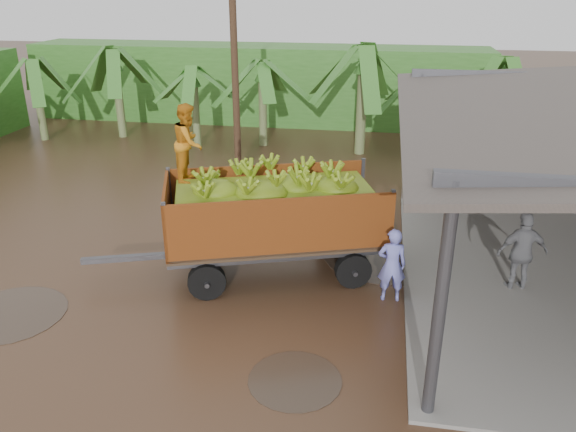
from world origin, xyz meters
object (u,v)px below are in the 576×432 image
object	(u,v)px
man_grey	(522,253)
man_blue	(392,265)
utility_pole	(235,65)
banana_trailer	(273,213)

from	to	relation	value
man_grey	man_blue	bearing A→B (deg)	6.28
man_blue	utility_pole	world-z (taller)	utility_pole
utility_pole	man_blue	bearing A→B (deg)	-55.34
banana_trailer	man_grey	distance (m)	5.60
man_blue	man_grey	xyz separation A→B (m)	(2.81, 0.88, 0.10)
banana_trailer	man_grey	size ratio (longest dim) A/B	3.67
banana_trailer	man_grey	bearing A→B (deg)	-18.72
man_blue	utility_pole	bearing A→B (deg)	-61.39
man_blue	utility_pole	distance (m)	10.02
banana_trailer	man_grey	world-z (taller)	banana_trailer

